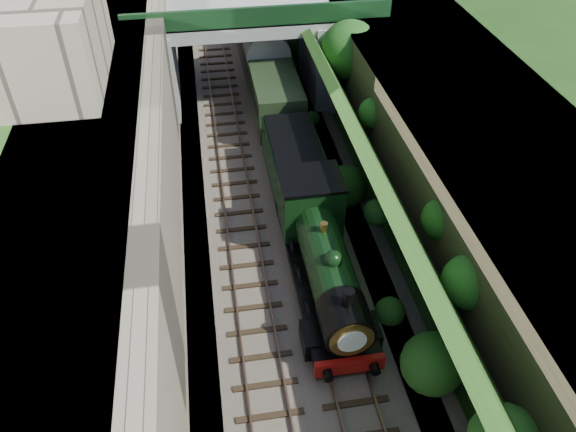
{
  "coord_description": "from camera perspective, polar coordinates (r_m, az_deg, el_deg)",
  "views": [
    {
      "loc": [
        -3.12,
        -11.48,
        18.84
      ],
      "look_at": [
        0.0,
        7.59,
        2.66
      ],
      "focal_mm": 35.0,
      "sensor_mm": 36.0,
      "label": 1
    }
  ],
  "objects": [
    {
      "name": "ground",
      "position": [
        22.28,
        3.32,
        -17.89
      ],
      "size": [
        160.0,
        160.0,
        0.0
      ],
      "primitive_type": "plane",
      "color": "#1E4714",
      "rests_on": "ground"
    },
    {
      "name": "trackbed",
      "position": [
        36.77,
        -3.17,
        9.24
      ],
      "size": [
        10.0,
        90.0,
        0.2
      ],
      "primitive_type": "cube",
      "color": "#473F38",
      "rests_on": "ground"
    },
    {
      "name": "retaining_wall",
      "position": [
        35.1,
        -12.56,
        13.08
      ],
      "size": [
        1.0,
        90.0,
        7.0
      ],
      "primitive_type": "cube",
      "color": "#756B56",
      "rests_on": "ground"
    },
    {
      "name": "street_plateau_left",
      "position": [
        35.51,
        -18.29,
        12.32
      ],
      "size": [
        6.0,
        90.0,
        7.0
      ],
      "primitive_type": "cube",
      "color": "#262628",
      "rests_on": "ground"
    },
    {
      "name": "street_plateau_right",
      "position": [
        37.38,
        11.73,
        14.27
      ],
      "size": [
        8.0,
        90.0,
        6.25
      ],
      "primitive_type": "cube",
      "color": "#262628",
      "rests_on": "ground"
    },
    {
      "name": "embankment_slope",
      "position": [
        35.15,
        5.2,
        12.46
      ],
      "size": [
        4.71,
        90.0,
        6.4
      ],
      "color": "#1E4714",
      "rests_on": "ground"
    },
    {
      "name": "track_left",
      "position": [
        36.58,
        -6.33,
        9.14
      ],
      "size": [
        2.5,
        90.0,
        0.2
      ],
      "color": "black",
      "rests_on": "trackbed"
    },
    {
      "name": "track_right",
      "position": [
        36.82,
        -1.3,
        9.6
      ],
      "size": [
        2.5,
        90.0,
        0.2
      ],
      "color": "black",
      "rests_on": "trackbed"
    },
    {
      "name": "road_bridge",
      "position": [
        38.64,
        -2.68,
        17.45
      ],
      "size": [
        16.0,
        6.4,
        7.25
      ],
      "color": "gray",
      "rests_on": "ground"
    },
    {
      "name": "building_near",
      "position": [
        28.05,
        -22.77,
        16.44
      ],
      "size": [
        4.0,
        8.0,
        4.0
      ],
      "primitive_type": "cube",
      "color": "gray",
      "rests_on": "street_plateau_left"
    },
    {
      "name": "tree",
      "position": [
        35.71,
        6.41,
        16.29
      ],
      "size": [
        3.6,
        3.8,
        6.6
      ],
      "color": "black",
      "rests_on": "ground"
    },
    {
      "name": "locomotive",
      "position": [
        24.38,
        3.59,
        -4.2
      ],
      "size": [
        3.1,
        10.22,
        3.83
      ],
      "color": "black",
      "rests_on": "trackbed"
    },
    {
      "name": "tender",
      "position": [
        30.13,
        0.63,
        5.08
      ],
      "size": [
        2.7,
        6.0,
        3.05
      ],
      "color": "black",
      "rests_on": "trackbed"
    },
    {
      "name": "coach_front",
      "position": [
        40.81,
        -2.49,
        15.62
      ],
      "size": [
        2.9,
        18.0,
        3.7
      ],
      "color": "black",
      "rests_on": "trackbed"
    }
  ]
}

